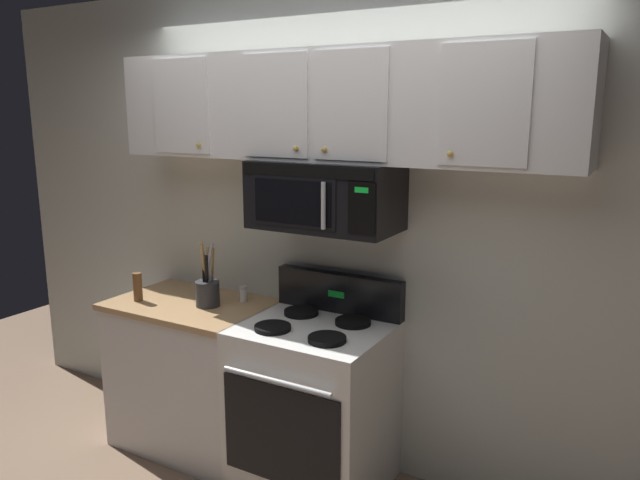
% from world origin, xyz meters
% --- Properties ---
extents(back_wall, '(5.20, 0.10, 2.70)m').
position_xyz_m(back_wall, '(0.00, 0.79, 1.35)').
color(back_wall, silver).
rests_on(back_wall, ground_plane).
extents(stove_range, '(0.76, 0.69, 1.12)m').
position_xyz_m(stove_range, '(0.00, 0.42, 0.47)').
color(stove_range, white).
rests_on(stove_range, ground_plane).
extents(over_range_microwave, '(0.76, 0.43, 0.35)m').
position_xyz_m(over_range_microwave, '(-0.00, 0.54, 1.58)').
color(over_range_microwave, black).
extents(upper_cabinets, '(2.50, 0.36, 0.55)m').
position_xyz_m(upper_cabinets, '(-0.00, 0.57, 2.02)').
color(upper_cabinets, silver).
extents(counter_segment, '(0.93, 0.65, 0.90)m').
position_xyz_m(counter_segment, '(-0.84, 0.43, 0.45)').
color(counter_segment, silver).
rests_on(counter_segment, ground_plane).
extents(utensil_crock_charcoal, '(0.14, 0.14, 0.38)m').
position_xyz_m(utensil_crock_charcoal, '(-0.70, 0.42, 1.00)').
color(utensil_crock_charcoal, '#2D2D33').
rests_on(utensil_crock_charcoal, counter_segment).
extents(salt_shaker, '(0.05, 0.05, 0.09)m').
position_xyz_m(salt_shaker, '(-0.58, 0.59, 0.95)').
color(salt_shaker, white).
rests_on(salt_shaker, counter_segment).
extents(pepper_mill, '(0.05, 0.05, 0.17)m').
position_xyz_m(pepper_mill, '(-1.12, 0.29, 0.98)').
color(pepper_mill, brown).
rests_on(pepper_mill, counter_segment).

